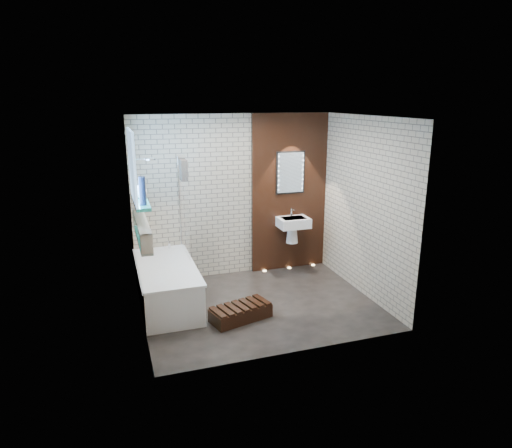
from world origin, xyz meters
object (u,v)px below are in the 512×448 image
object	(u,v)px
bath_screen	(184,208)
washbasin	(293,226)
bathtub	(167,285)
walnut_step	(241,313)
led_mirror	(291,173)

from	to	relation	value
bath_screen	washbasin	world-z (taller)	bath_screen
bath_screen	bathtub	bearing A→B (deg)	-128.90
bathtub	walnut_step	distance (m)	1.17
bathtub	walnut_step	xyz separation A→B (m)	(0.85, -0.78, -0.20)
bathtub	walnut_step	bearing A→B (deg)	-42.62
bath_screen	led_mirror	bearing A→B (deg)	10.66
bath_screen	walnut_step	world-z (taller)	bath_screen
walnut_step	led_mirror	bearing A→B (deg)	49.77
bath_screen	led_mirror	world-z (taller)	led_mirror
washbasin	led_mirror	world-z (taller)	led_mirror
washbasin	walnut_step	size ratio (longest dim) A/B	0.73
led_mirror	walnut_step	world-z (taller)	led_mirror
washbasin	walnut_step	xyz separation A→B (m)	(-1.32, -1.41, -0.70)
washbasin	bathtub	bearing A→B (deg)	-163.99
led_mirror	walnut_step	xyz separation A→B (m)	(-1.32, -1.57, -1.56)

